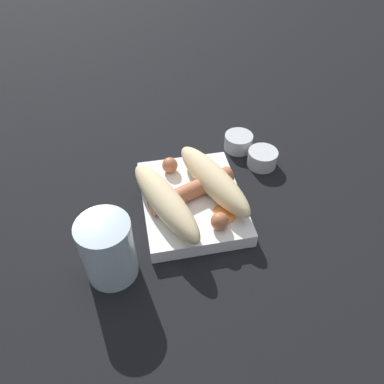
# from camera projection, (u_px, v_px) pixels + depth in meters

# --- Properties ---
(ground_plane) EXTENTS (3.00, 3.00, 0.00)m
(ground_plane) POSITION_uv_depth(u_px,v_px,m) (192.00, 206.00, 0.64)
(ground_plane) COLOR black
(food_tray) EXTENTS (0.21, 0.16, 0.03)m
(food_tray) POSITION_uv_depth(u_px,v_px,m) (192.00, 201.00, 0.64)
(food_tray) COLOR white
(food_tray) RESTS_ON ground_plane
(bread_roll) EXTENTS (0.23, 0.20, 0.05)m
(bread_roll) POSITION_uv_depth(u_px,v_px,m) (190.00, 190.00, 0.60)
(bread_roll) COLOR beige
(bread_roll) RESTS_ON food_tray
(sausage) EXTENTS (0.17, 0.15, 0.03)m
(sausage) POSITION_uv_depth(u_px,v_px,m) (193.00, 191.00, 0.62)
(sausage) COLOR #B26642
(sausage) RESTS_ON food_tray
(pickled_veggies) EXTENTS (0.05, 0.05, 0.00)m
(pickled_veggies) POSITION_uv_depth(u_px,v_px,m) (224.00, 214.00, 0.60)
(pickled_veggies) COLOR orange
(pickled_veggies) RESTS_ON food_tray
(condiment_cup_near) EXTENTS (0.06, 0.06, 0.03)m
(condiment_cup_near) POSITION_uv_depth(u_px,v_px,m) (262.00, 159.00, 0.71)
(condiment_cup_near) COLOR silver
(condiment_cup_near) RESTS_ON ground_plane
(condiment_cup_far) EXTENTS (0.06, 0.06, 0.03)m
(condiment_cup_far) POSITION_uv_depth(u_px,v_px,m) (238.00, 143.00, 0.75)
(condiment_cup_far) COLOR silver
(condiment_cup_far) RESTS_ON ground_plane
(drink_glass) EXTENTS (0.08, 0.08, 0.10)m
(drink_glass) POSITION_uv_depth(u_px,v_px,m) (108.00, 250.00, 0.52)
(drink_glass) COLOR silver
(drink_glass) RESTS_ON ground_plane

